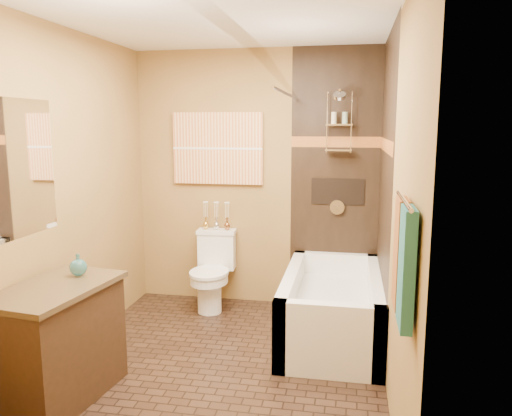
% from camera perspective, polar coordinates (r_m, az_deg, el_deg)
% --- Properties ---
extents(floor, '(3.00, 3.00, 0.00)m').
position_cam_1_polar(floor, '(3.86, -4.40, -17.99)').
color(floor, black).
rests_on(floor, ground).
extents(wall_left, '(0.02, 3.00, 2.50)m').
position_cam_1_polar(wall_left, '(3.96, -21.67, 1.13)').
color(wall_left, olive).
rests_on(wall_left, floor).
extents(wall_right, '(0.02, 3.00, 2.50)m').
position_cam_1_polar(wall_right, '(3.36, 15.51, 0.07)').
color(wall_right, olive).
rests_on(wall_right, floor).
extents(wall_back, '(2.40, 0.02, 2.50)m').
position_cam_1_polar(wall_back, '(4.92, -0.02, 3.31)').
color(wall_back, olive).
rests_on(wall_back, floor).
extents(wall_front, '(2.40, 0.02, 2.50)m').
position_cam_1_polar(wall_front, '(2.09, -15.67, -5.54)').
color(wall_front, olive).
rests_on(wall_front, floor).
extents(ceiling, '(3.00, 3.00, 0.00)m').
position_cam_1_polar(ceiling, '(3.50, -4.95, 21.34)').
color(ceiling, silver).
rests_on(ceiling, wall_back).
extents(alcove_tile_back, '(0.85, 0.01, 2.50)m').
position_cam_1_polar(alcove_tile_back, '(4.82, 9.05, 3.07)').
color(alcove_tile_back, black).
rests_on(alcove_tile_back, wall_back).
extents(alcove_tile_right, '(0.01, 1.50, 2.50)m').
position_cam_1_polar(alcove_tile_right, '(4.10, 14.51, 1.76)').
color(alcove_tile_right, black).
rests_on(alcove_tile_right, wall_right).
extents(mosaic_band_back, '(0.85, 0.01, 0.10)m').
position_cam_1_polar(mosaic_band_back, '(4.78, 9.16, 7.46)').
color(mosaic_band_back, '#93461A').
rests_on(mosaic_band_back, alcove_tile_back).
extents(mosaic_band_right, '(0.01, 1.50, 0.10)m').
position_cam_1_polar(mosaic_band_right, '(4.06, 14.58, 6.94)').
color(mosaic_band_right, '#93461A').
rests_on(mosaic_band_right, alcove_tile_right).
extents(alcove_niche, '(0.50, 0.01, 0.25)m').
position_cam_1_polar(alcove_niche, '(4.83, 9.32, 1.87)').
color(alcove_niche, black).
rests_on(alcove_niche, alcove_tile_back).
extents(shower_fixtures, '(0.24, 0.33, 1.16)m').
position_cam_1_polar(shower_fixtures, '(4.68, 9.45, 7.97)').
color(shower_fixtures, silver).
rests_on(shower_fixtures, floor).
extents(curtain_rod, '(0.03, 1.55, 0.03)m').
position_cam_1_polar(curtain_rod, '(4.09, 3.61, 12.84)').
color(curtain_rod, silver).
rests_on(curtain_rod, wall_back).
extents(towel_bar, '(0.02, 0.55, 0.02)m').
position_cam_1_polar(towel_bar, '(2.29, 16.57, 0.83)').
color(towel_bar, silver).
rests_on(towel_bar, wall_right).
extents(towel_teal, '(0.05, 0.22, 0.52)m').
position_cam_1_polar(towel_teal, '(2.22, 16.83, -6.59)').
color(towel_teal, '#20696C').
rests_on(towel_teal, towel_bar).
extents(towel_rust, '(0.05, 0.22, 0.52)m').
position_cam_1_polar(towel_rust, '(2.47, 16.21, -4.94)').
color(towel_rust, brown).
rests_on(towel_rust, towel_bar).
extents(sunset_painting, '(0.90, 0.04, 0.70)m').
position_cam_1_polar(sunset_painting, '(4.95, -4.40, 6.81)').
color(sunset_painting, '#D66832').
rests_on(sunset_painting, wall_back).
extents(vanity_mirror, '(0.01, 1.00, 0.90)m').
position_cam_1_polar(vanity_mirror, '(3.47, -26.65, 3.87)').
color(vanity_mirror, white).
rests_on(vanity_mirror, wall_left).
extents(bathtub, '(0.80, 1.50, 0.55)m').
position_cam_1_polar(bathtub, '(4.34, 8.71, -11.66)').
color(bathtub, white).
rests_on(bathtub, floor).
extents(toilet, '(0.39, 0.57, 0.75)m').
position_cam_1_polar(toilet, '(4.91, -5.00, -7.13)').
color(toilet, white).
rests_on(toilet, floor).
extents(vanity, '(0.64, 0.93, 0.77)m').
position_cam_1_polar(vanity, '(3.59, -21.84, -14.08)').
color(vanity, black).
rests_on(vanity, floor).
extents(teal_bottle, '(0.13, 0.13, 0.18)m').
position_cam_1_polar(teal_bottle, '(3.59, -19.66, -6.15)').
color(teal_bottle, '#256970').
rests_on(teal_bottle, vanity).
extents(bud_vases, '(0.28, 0.06, 0.27)m').
position_cam_1_polar(bud_vases, '(4.95, -4.56, -0.80)').
color(bud_vases, gold).
rests_on(bud_vases, toilet).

